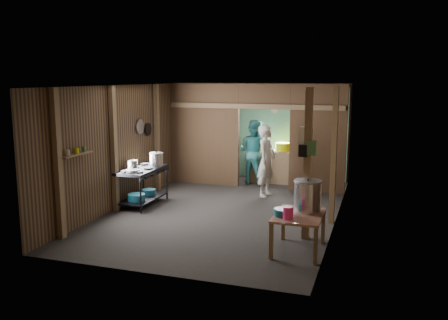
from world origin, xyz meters
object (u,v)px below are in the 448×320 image
(yellow_tub, at_px, (283,147))
(cook, at_px, (267,161))
(stock_pot, at_px, (307,197))
(pink_bucket, at_px, (288,213))
(gas_range, at_px, (142,187))
(prep_table, at_px, (298,233))
(stove_pot_large, at_px, (157,160))

(yellow_tub, height_order, cook, cook)
(stock_pot, bearing_deg, pink_bucket, -112.37)
(gas_range, xyz_separation_m, prep_table, (3.71, -1.74, -0.10))
(pink_bucket, distance_m, cook, 3.87)
(stove_pot_large, relative_size, stock_pot, 0.59)
(gas_range, bearing_deg, pink_bucket, -29.57)
(stove_pot_large, height_order, yellow_tub, stove_pot_large)
(prep_table, height_order, pink_bucket, pink_bucket)
(stock_pot, xyz_separation_m, pink_bucket, (-0.21, -0.52, -0.15))
(gas_range, bearing_deg, stock_pot, -21.71)
(stove_pot_large, height_order, stock_pot, stock_pot)
(stove_pot_large, bearing_deg, pink_bucket, -35.32)
(yellow_tub, bearing_deg, stove_pot_large, -129.75)
(gas_range, bearing_deg, stove_pot_large, 66.29)
(yellow_tub, bearing_deg, gas_range, -128.08)
(gas_range, height_order, pink_bucket, gas_range)
(stock_pot, bearing_deg, cook, 114.26)
(stove_pot_large, xyz_separation_m, pink_bucket, (3.42, -2.42, -0.24))
(cook, bearing_deg, prep_table, -149.50)
(pink_bucket, bearing_deg, stock_pot, 67.63)
(gas_range, relative_size, pink_bucket, 7.18)
(prep_table, distance_m, cook, 3.67)
(stove_pot_large, height_order, cook, cook)
(prep_table, xyz_separation_m, pink_bucket, (-0.12, -0.30, 0.40))
(prep_table, xyz_separation_m, stove_pot_large, (-3.54, 2.13, 0.64))
(pink_bucket, bearing_deg, yellow_tub, 102.22)
(pink_bucket, bearing_deg, stove_pot_large, 144.68)
(prep_table, bearing_deg, cook, 111.41)
(gas_range, xyz_separation_m, stove_pot_large, (0.17, 0.39, 0.54))
(gas_range, bearing_deg, prep_table, -25.14)
(stove_pot_large, distance_m, yellow_tub, 3.59)
(gas_range, height_order, stock_pot, stock_pot)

